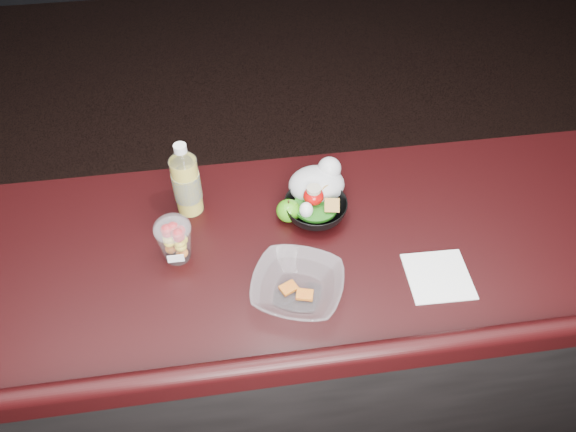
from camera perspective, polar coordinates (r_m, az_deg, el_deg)
The scene contains 9 objects.
room_shell at distance 0.76m, azimuth 3.39°, elevation 19.79°, with size 8.00×8.00×8.00m.
counter at distance 1.93m, azimuth -0.01°, elevation -12.78°, with size 4.06×0.71×1.02m.
lemonade_bottle at distance 1.56m, azimuth -10.27°, elevation 3.26°, with size 0.08×0.08×0.23m.
fruit_cup at distance 1.46m, azimuth -11.47°, elevation -2.28°, with size 0.10×0.10×0.14m.
green_apple at distance 1.55m, azimuth 0.05°, elevation 0.54°, with size 0.07×0.07×0.07m.
plastic_bag at distance 1.60m, azimuth 3.09°, elevation 3.40°, with size 0.16×0.13×0.12m.
snack_bowl at distance 1.56m, azimuth 2.76°, elevation 0.85°, with size 0.21×0.21×0.10m.
takeout_bowl at distance 1.39m, azimuth 0.98°, elevation -7.20°, with size 0.29×0.29×0.06m.
paper_napkin at distance 1.49m, azimuth 15.01°, elevation -5.93°, with size 0.16×0.16×0.00m, color white.
Camera 1 is at (-0.14, -0.66, 2.18)m, focal length 35.00 mm.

